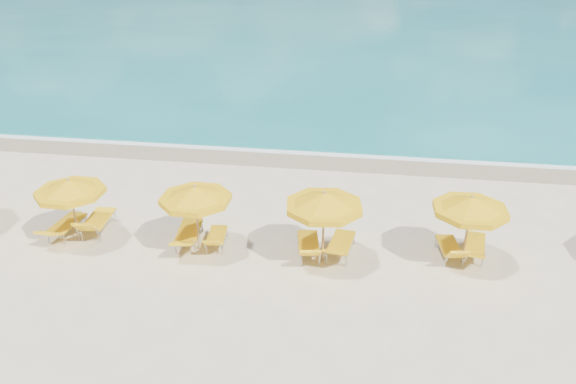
# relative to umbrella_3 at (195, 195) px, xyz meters

# --- Properties ---
(ground_plane) EXTENTS (120.00, 120.00, 0.00)m
(ground_plane) POSITION_rel_umbrella_3_xyz_m (2.45, 0.43, -1.86)
(ground_plane) COLOR beige
(ocean) EXTENTS (120.00, 80.00, 0.30)m
(ocean) POSITION_rel_umbrella_3_xyz_m (2.45, 48.43, -1.86)
(ocean) COLOR #157979
(ocean) RESTS_ON ground
(wet_sand_band) EXTENTS (120.00, 2.60, 0.01)m
(wet_sand_band) POSITION_rel_umbrella_3_xyz_m (2.45, 7.83, -1.86)
(wet_sand_band) COLOR tan
(wet_sand_band) RESTS_ON ground
(foam_line) EXTENTS (120.00, 1.20, 0.03)m
(foam_line) POSITION_rel_umbrella_3_xyz_m (2.45, 8.63, -1.86)
(foam_line) COLOR white
(foam_line) RESTS_ON ground
(whitecap_near) EXTENTS (14.00, 0.36, 0.05)m
(whitecap_near) POSITION_rel_umbrella_3_xyz_m (-3.55, 17.43, -1.86)
(whitecap_near) COLOR white
(whitecap_near) RESTS_ON ground
(whitecap_far) EXTENTS (18.00, 0.30, 0.05)m
(whitecap_far) POSITION_rel_umbrella_3_xyz_m (10.45, 24.43, -1.86)
(whitecap_far) COLOR white
(whitecap_far) RESTS_ON ground
(umbrella_2) EXTENTS (2.78, 2.78, 2.14)m
(umbrella_2) POSITION_rel_umbrella_3_xyz_m (-3.91, -0.04, -0.04)
(umbrella_2) COLOR tan
(umbrella_2) RESTS_ON ground
(umbrella_3) EXTENTS (2.85, 2.85, 2.19)m
(umbrella_3) POSITION_rel_umbrella_3_xyz_m (0.00, 0.00, 0.00)
(umbrella_3) COLOR tan
(umbrella_3) RESTS_ON ground
(umbrella_4) EXTENTS (2.78, 2.78, 2.29)m
(umbrella_4) POSITION_rel_umbrella_3_xyz_m (3.78, -0.07, 0.09)
(umbrella_4) COLOR tan
(umbrella_4) RESTS_ON ground
(umbrella_5) EXTENTS (2.85, 2.85, 2.19)m
(umbrella_5) POSITION_rel_umbrella_3_xyz_m (7.86, 0.46, 0.00)
(umbrella_5) COLOR tan
(umbrella_5) RESTS_ON ground
(lounger_2_left) EXTENTS (0.78, 1.97, 0.74)m
(lounger_2_left) POSITION_rel_umbrella_3_xyz_m (-4.43, 0.22, -1.64)
(lounger_2_left) COLOR #A5A8AD
(lounger_2_left) RESTS_ON ground
(lounger_2_right) EXTENTS (0.84, 2.03, 0.95)m
(lounger_2_right) POSITION_rel_umbrella_3_xyz_m (-3.52, 0.56, -1.61)
(lounger_2_right) COLOR #A5A8AD
(lounger_2_right) RESTS_ON ground
(lounger_3_left) EXTENTS (0.90, 2.13, 0.75)m
(lounger_3_left) POSITION_rel_umbrella_3_xyz_m (-0.41, 0.28, -1.62)
(lounger_3_left) COLOR #A5A8AD
(lounger_3_left) RESTS_ON ground
(lounger_3_right) EXTENTS (0.71, 1.64, 0.73)m
(lounger_3_right) POSITION_rel_umbrella_3_xyz_m (0.48, 0.28, -1.67)
(lounger_3_right) COLOR #A5A8AD
(lounger_3_right) RESTS_ON ground
(lounger_4_left) EXTENTS (0.92, 1.95, 0.86)m
(lounger_4_left) POSITION_rel_umbrella_3_xyz_m (3.33, 0.14, -1.63)
(lounger_4_left) COLOR #A5A8AD
(lounger_4_left) RESTS_ON ground
(lounger_4_right) EXTENTS (0.90, 2.00, 0.84)m
(lounger_4_right) POSITION_rel_umbrella_3_xyz_m (4.28, 0.30, -1.63)
(lounger_4_right) COLOR #A5A8AD
(lounger_4_right) RESTS_ON ground
(lounger_5_left) EXTENTS (0.80, 1.72, 0.82)m
(lounger_5_left) POSITION_rel_umbrella_3_xyz_m (7.49, 0.64, -1.65)
(lounger_5_left) COLOR #A5A8AD
(lounger_5_left) RESTS_ON ground
(lounger_5_right) EXTENTS (0.94, 1.96, 0.69)m
(lounger_5_right) POSITION_rel_umbrella_3_xyz_m (8.23, 0.87, -1.64)
(lounger_5_right) COLOR #A5A8AD
(lounger_5_right) RESTS_ON ground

